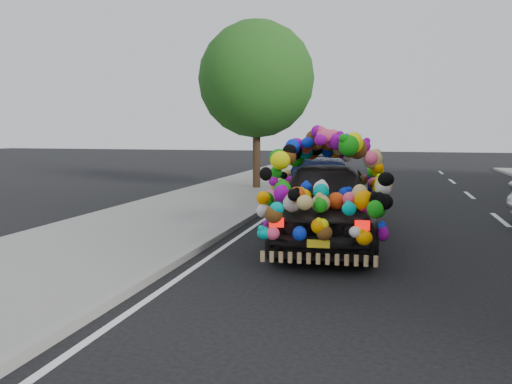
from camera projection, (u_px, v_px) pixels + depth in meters
The scene contains 6 objects.
ground at pixel (329, 260), 8.36m from camera, with size 100.00×100.00×0.00m, color black.
sidewalk at pixel (102, 242), 9.46m from camera, with size 4.00×60.00×0.12m, color gray.
kerb at pixel (198, 248), 8.96m from camera, with size 0.15×60.00×0.13m, color gray.
tree_near_sidewalk at pixel (257, 80), 17.98m from camera, with size 4.20×4.20×6.13m.
plush_art_car at pixel (326, 184), 9.64m from camera, with size 2.60×4.99×2.23m.
navy_sedan at pixel (320, 187), 12.80m from camera, with size 2.06×5.06×1.47m, color black.
Camera 1 is at (0.93, -8.21, 2.13)m, focal length 35.00 mm.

